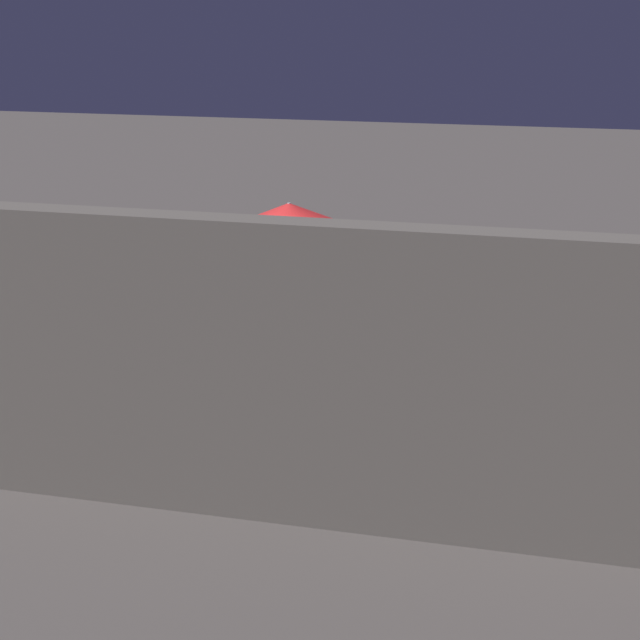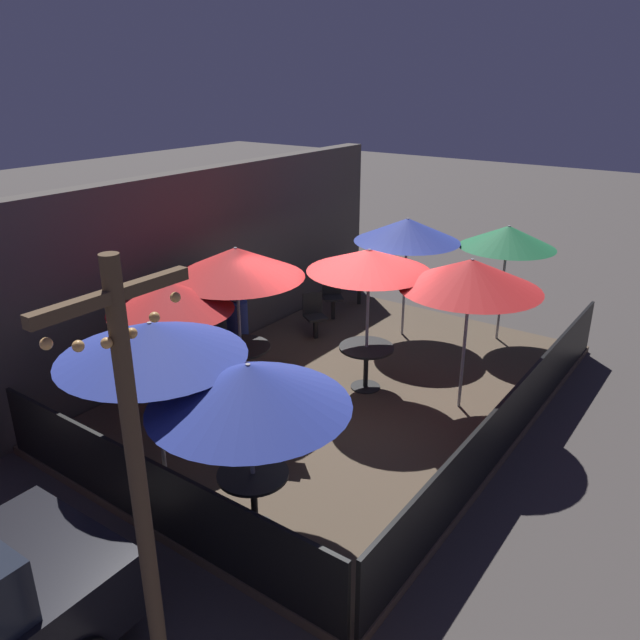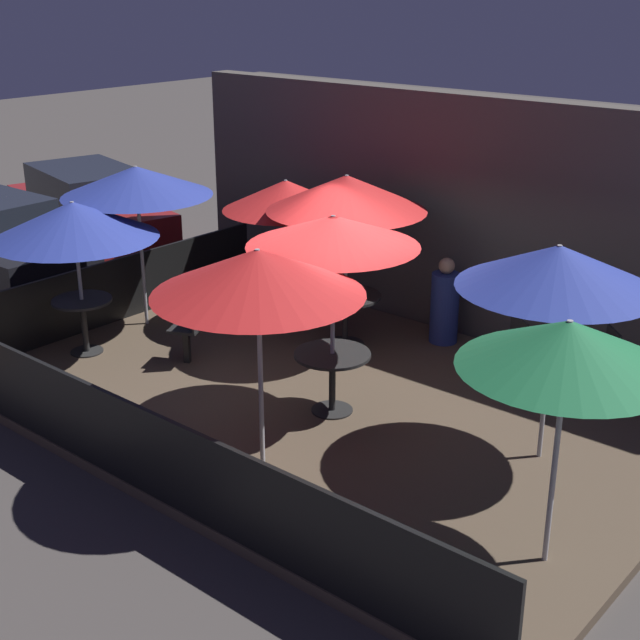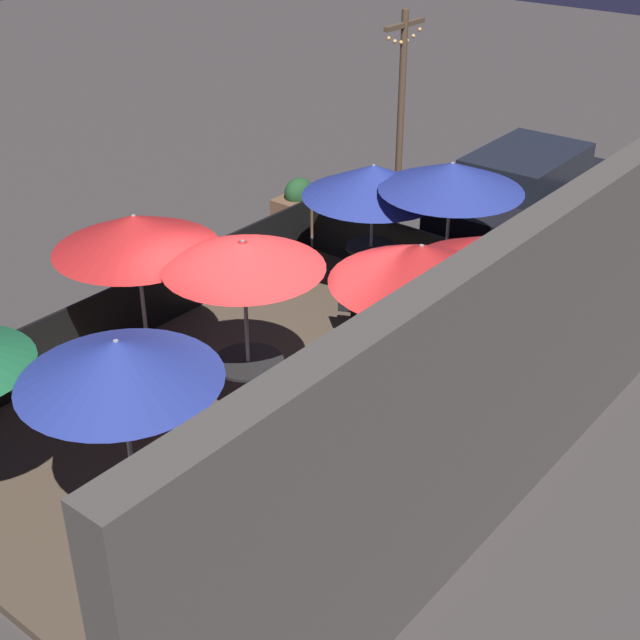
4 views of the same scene
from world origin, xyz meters
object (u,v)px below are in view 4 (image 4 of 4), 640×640
(patio_umbrella_5, at_px, (118,361))
(patio_chair_0, at_px, (173,636))
(planter_box, at_px, (299,208))
(light_post, at_px, (401,117))
(patron_0, at_px, (438,450))
(patio_umbrella_1, at_px, (243,255))
(patio_umbrella_3, at_px, (135,232))
(patio_umbrella_7, at_px, (452,177))
(dining_table_2, at_px, (371,255))
(parked_car_0, at_px, (523,192))
(dining_table_1, at_px, (249,371))
(dining_table_0, at_px, (414,378))
(patio_umbrella_2, at_px, (373,180))
(patio_chair_2, at_px, (305,493))
(patio_chair_3, at_px, (258,560))
(patio_chair_1, at_px, (353,305))
(patio_umbrella_0, at_px, (420,264))
(patio_umbrella_6, at_px, (485,252))

(patio_umbrella_5, height_order, patio_chair_0, patio_umbrella_5)
(planter_box, bearing_deg, light_post, 119.38)
(patron_0, bearing_deg, patio_umbrella_1, -129.53)
(patio_umbrella_1, bearing_deg, patio_chair_0, 33.88)
(patron_0, bearing_deg, patio_umbrella_3, -126.54)
(patio_umbrella_7, height_order, light_post, light_post)
(patio_umbrella_1, height_order, dining_table_2, patio_umbrella_1)
(planter_box, height_order, parked_car_0, parked_car_0)
(patio_umbrella_5, xyz_separation_m, dining_table_1, (-2.40, -0.61, -1.55))
(patio_umbrella_5, bearing_deg, patio_umbrella_3, -133.87)
(patio_chair_0, distance_m, parked_car_0, 11.24)
(dining_table_2, bearing_deg, dining_table_0, 44.66)
(light_post, height_order, parked_car_0, light_post)
(patio_umbrella_2, distance_m, patio_chair_2, 5.88)
(patio_umbrella_2, distance_m, patio_chair_0, 7.95)
(patio_chair_3, relative_size, parked_car_0, 0.21)
(patio_chair_2, height_order, patron_0, patron_0)
(patron_0, bearing_deg, light_post, 174.84)
(patio_umbrella_3, distance_m, patio_chair_0, 5.24)
(patio_chair_0, relative_size, planter_box, 0.89)
(patio_chair_0, xyz_separation_m, parked_car_0, (-10.97, -2.43, 0.21))
(patio_chair_1, bearing_deg, patio_umbrella_3, 125.39)
(patio_umbrella_3, height_order, patio_chair_3, patio_umbrella_3)
(patio_chair_0, bearing_deg, patio_umbrella_3, 17.17)
(parked_car_0, bearing_deg, planter_box, -54.33)
(patio_umbrella_0, height_order, patio_umbrella_2, patio_umbrella_0)
(dining_table_1, bearing_deg, patio_chair_2, 57.67)
(patio_umbrella_3, xyz_separation_m, patio_umbrella_5, (2.07, 2.16, -0.04))
(dining_table_2, bearing_deg, patio_umbrella_3, -10.17)
(patio_umbrella_1, xyz_separation_m, light_post, (-5.95, -1.84, -0.06))
(patio_umbrella_5, distance_m, dining_table_1, 2.92)
(patio_umbrella_3, distance_m, light_post, 6.29)
(patio_umbrella_0, distance_m, patio_chair_2, 2.97)
(dining_table_0, xyz_separation_m, patio_chair_0, (4.63, 0.60, -0.08))
(patron_0, height_order, planter_box, patron_0)
(dining_table_2, bearing_deg, patio_chair_1, 26.60)
(patio_umbrella_6, xyz_separation_m, patron_0, (2.24, 0.83, -1.38))
(patio_umbrella_1, xyz_separation_m, patio_umbrella_5, (2.40, 0.61, -0.07))
(patio_chair_1, relative_size, patio_chair_2, 1.05)
(patio_umbrella_3, height_order, parked_car_0, patio_umbrella_3)
(patio_umbrella_7, distance_m, dining_table_0, 3.44)
(patio_umbrella_6, distance_m, patio_chair_2, 3.95)
(dining_table_2, height_order, light_post, light_post)
(patio_umbrella_6, xyz_separation_m, patio_chair_0, (5.87, 0.44, -1.42))
(light_post, bearing_deg, dining_table_2, 24.90)
(patio_umbrella_5, bearing_deg, patron_0, 141.02)
(patio_umbrella_0, height_order, light_post, light_post)
(patio_umbrella_0, relative_size, dining_table_1, 2.67)
(patio_umbrella_1, height_order, patio_umbrella_6, patio_umbrella_1)
(patio_umbrella_0, xyz_separation_m, patio_chair_2, (2.43, 0.26, -1.69))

